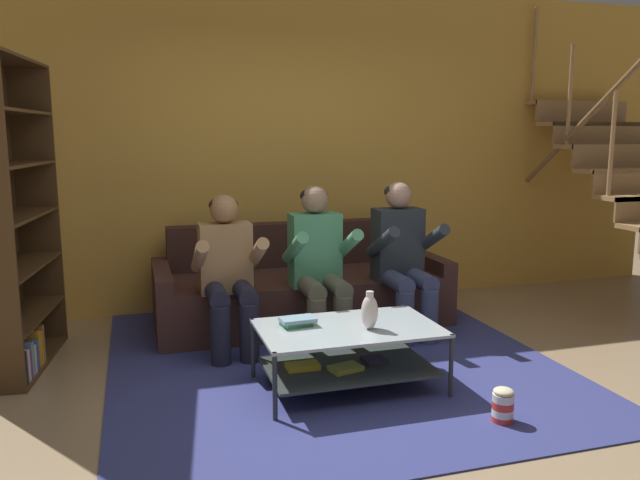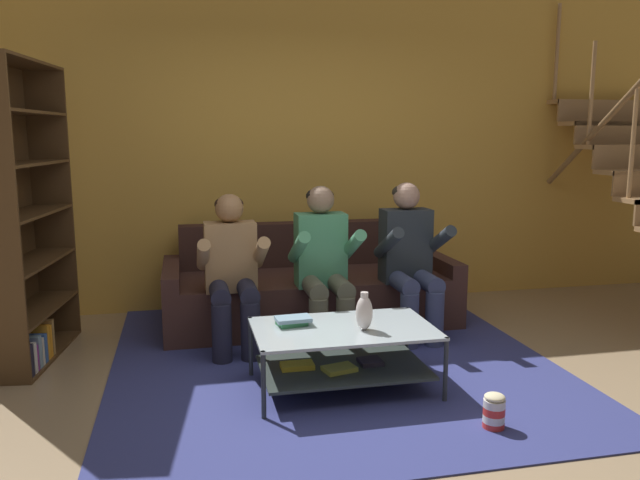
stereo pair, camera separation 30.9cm
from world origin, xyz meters
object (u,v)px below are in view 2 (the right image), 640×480
(couch, at_px, (309,290))
(person_seated_right, at_px, (410,255))
(person_seated_left, at_px, (232,267))
(popcorn_tub, at_px, (494,411))
(bookshelf, at_px, (18,235))
(vase, at_px, (364,312))
(person_seated_middle, at_px, (324,259))
(coffee_table, at_px, (342,348))
(book_stack, at_px, (292,321))

(couch, bearing_deg, person_seated_right, -39.38)
(person_seated_right, bearing_deg, person_seated_left, -179.77)
(person_seated_right, bearing_deg, popcorn_tub, -93.88)
(couch, bearing_deg, bookshelf, -167.80)
(person_seated_right, bearing_deg, vase, -123.86)
(person_seated_right, relative_size, popcorn_tub, 5.93)
(person_seated_left, height_order, vase, person_seated_left)
(person_seated_right, bearing_deg, bookshelf, 177.91)
(person_seated_middle, distance_m, vase, 0.99)
(person_seated_middle, bearing_deg, popcorn_tub, -70.13)
(couch, xyz_separation_m, person_seated_right, (0.69, -0.57, 0.39))
(coffee_table, relative_size, vase, 4.70)
(person_seated_middle, xyz_separation_m, vase, (0.03, -0.98, -0.14))
(couch, relative_size, coffee_table, 2.16)
(book_stack, height_order, bookshelf, bookshelf)
(person_seated_right, distance_m, vase, 1.19)
(person_seated_right, xyz_separation_m, bookshelf, (-2.83, 0.10, 0.24))
(person_seated_middle, height_order, coffee_table, person_seated_middle)
(person_seated_left, bearing_deg, couch, 39.65)
(vase, bearing_deg, bookshelf, 153.42)
(coffee_table, height_order, book_stack, book_stack)
(person_seated_left, bearing_deg, coffee_table, -56.08)
(couch, xyz_separation_m, vase, (0.03, -1.55, 0.24))
(person_seated_left, distance_m, person_seated_right, 1.38)
(couch, height_order, person_seated_left, person_seated_left)
(person_seated_left, height_order, person_seated_right, person_seated_right)
(coffee_table, bearing_deg, popcorn_tub, -46.58)
(coffee_table, xyz_separation_m, popcorn_tub, (0.66, -0.70, -0.16))
(person_seated_left, distance_m, coffee_table, 1.14)
(book_stack, height_order, popcorn_tub, book_stack)
(person_seated_left, height_order, person_seated_middle, person_seated_middle)
(vase, xyz_separation_m, book_stack, (-0.41, 0.19, -0.08))
(coffee_table, distance_m, bookshelf, 2.37)
(couch, height_order, vase, couch)
(vase, xyz_separation_m, popcorn_tub, (0.55, -0.62, -0.41))
(person_seated_left, height_order, book_stack, person_seated_left)
(bookshelf, bearing_deg, person_seated_left, -4.28)
(couch, distance_m, vase, 1.57)
(person_seated_middle, distance_m, popcorn_tub, 1.79)
(couch, distance_m, person_seated_right, 0.97)
(couch, relative_size, book_stack, 10.71)
(person_seated_right, height_order, popcorn_tub, person_seated_right)
(person_seated_right, bearing_deg, coffee_table, -130.58)
(couch, bearing_deg, person_seated_left, -140.35)
(vase, distance_m, bookshelf, 2.45)
(person_seated_left, bearing_deg, person_seated_right, 0.23)
(person_seated_left, distance_m, bookshelf, 1.48)
(book_stack, xyz_separation_m, popcorn_tub, (0.96, -0.81, -0.33))
(couch, xyz_separation_m, book_stack, (-0.38, -1.36, 0.16))
(person_seated_middle, distance_m, book_stack, 0.91)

